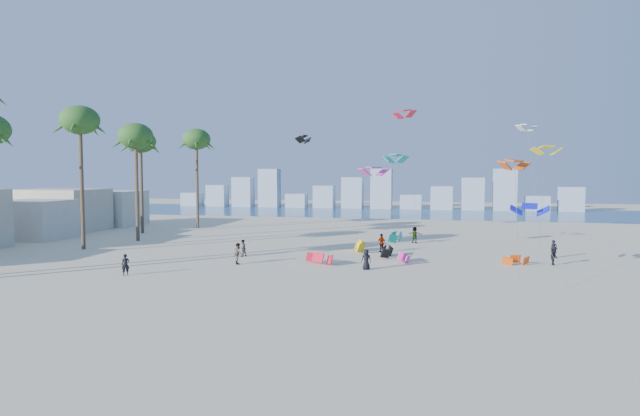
# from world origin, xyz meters

# --- Properties ---
(ground) EXTENTS (220.00, 220.00, 0.00)m
(ground) POSITION_xyz_m (0.00, 0.00, 0.00)
(ground) COLOR beige
(ground) RESTS_ON ground
(ocean) EXTENTS (220.00, 220.00, 0.00)m
(ocean) POSITION_xyz_m (0.00, 72.00, 0.01)
(ocean) COLOR navy
(ocean) RESTS_ON ground
(kitesurfer_near) EXTENTS (0.70, 0.63, 1.61)m
(kitesurfer_near) POSITION_xyz_m (-9.36, 4.73, 0.80)
(kitesurfer_near) COLOR black
(kitesurfer_near) RESTS_ON ground
(kitesurfer_mid) EXTENTS (1.00, 1.08, 1.78)m
(kitesurfer_mid) POSITION_xyz_m (-2.98, 11.27, 0.89)
(kitesurfer_mid) COLOR gray
(kitesurfer_mid) RESTS_ON ground
(kitesurfers_far) EXTENTS (28.41, 17.94, 1.80)m
(kitesurfers_far) POSITION_xyz_m (11.10, 20.06, 0.84)
(kitesurfers_far) COLOR black
(kitesurfers_far) RESTS_ON ground
(grounded_kites) EXTENTS (18.97, 18.88, 1.03)m
(grounded_kites) POSITION_xyz_m (8.28, 19.47, 0.47)
(grounded_kites) COLOR red
(grounded_kites) RESTS_ON ground
(flying_kites) EXTENTS (27.94, 24.27, 14.80)m
(flying_kites) POSITION_xyz_m (12.79, 21.35, 9.99)
(flying_kites) COLOR #E432AB
(flying_kites) RESTS_ON ground
(palm_row) EXTENTS (10.16, 44.80, 15.62)m
(palm_row) POSITION_xyz_m (-21.80, 16.12, 12.07)
(palm_row) COLOR brown
(palm_row) RESTS_ON ground
(beachfront_buildings) EXTENTS (11.50, 43.00, 6.00)m
(beachfront_buildings) POSITION_xyz_m (-33.69, 20.82, 2.67)
(beachfront_buildings) COLOR beige
(beachfront_buildings) RESTS_ON ground
(distant_skyline) EXTENTS (85.00, 3.00, 8.40)m
(distant_skyline) POSITION_xyz_m (-1.19, 82.00, 3.09)
(distant_skyline) COLOR #9EADBF
(distant_skyline) RESTS_ON ground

